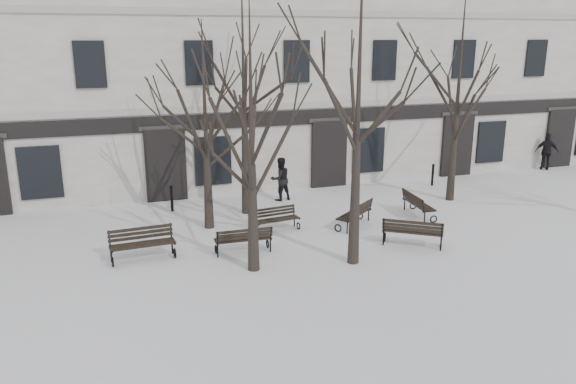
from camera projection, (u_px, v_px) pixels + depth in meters
name	position (u px, v px, depth m)	size (l,w,h in m)	color
ground	(321.00, 262.00, 16.46)	(100.00, 100.00, 0.00)	silver
building	(223.00, 55.00, 26.84)	(40.40, 10.20, 11.40)	silver
tree_1	(251.00, 109.00, 14.70)	(5.09, 5.09, 7.28)	black
tree_2	(359.00, 68.00, 14.93)	(6.24, 6.24, 8.91)	black
tree_4	(205.00, 102.00, 18.28)	(4.84, 4.84, 6.92)	black
tree_5	(243.00, 67.00, 19.62)	(5.99, 5.99, 8.55)	black
tree_6	(460.00, 71.00, 21.39)	(5.73, 5.73, 8.19)	black
bench_0	(142.00, 243.00, 16.53)	(1.93, 0.81, 0.95)	black
bench_1	(243.00, 239.00, 16.98)	(1.74, 0.68, 0.86)	black
bench_2	(413.00, 231.00, 17.53)	(1.88, 1.59, 0.94)	black
bench_3	(276.00, 218.00, 19.01)	(1.64, 0.77, 0.80)	black
bench_4	(356.00, 213.00, 19.40)	(1.72, 1.54, 0.87)	black
bench_5	(417.00, 204.00, 20.52)	(0.79, 1.80, 0.88)	black
bollard_a	(172.00, 197.00, 21.10)	(0.13, 0.13, 1.01)	black
bollard_b	(433.00, 174.00, 24.78)	(0.13, 0.13, 0.99)	black
pedestrian_b	(280.00, 200.00, 22.71)	(0.85, 0.66, 1.75)	black
pedestrian_c	(545.00, 170.00, 27.90)	(1.06, 0.44, 1.81)	black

